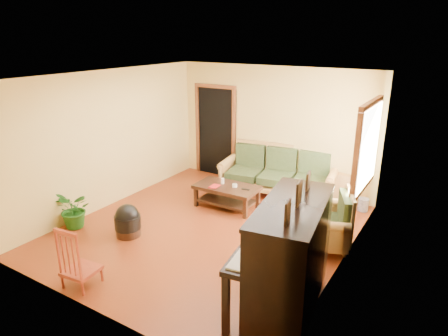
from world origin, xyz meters
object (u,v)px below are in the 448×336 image
Objects in this scene: sofa at (277,172)px; coffee_table at (227,196)px; armchair at (323,218)px; piano at (290,259)px; footstool at (128,224)px; red_chair at (80,256)px; potted_plant at (75,209)px; ceramic_crock at (363,205)px.

sofa is 1.27m from coffee_table.
armchair reaches higher than coffee_table.
armchair is 1.79m from piano.
piano is 3.71× the size of footstool.
sofa is at bearing 64.00° from coffee_table.
armchair is 1.06× the size of red_chair.
coffee_table is at bearing 126.24° from piano.
coffee_table is at bearing 66.44° from footstool.
sofa is 1.91× the size of coffee_table.
potted_plant is at bearing 169.85° from piano.
piano reaches higher than potted_plant.
ceramic_crock is (0.25, 1.67, -0.34)m from armchair.
piano is 2.34× the size of potted_plant.
armchair is at bearing -98.41° from ceramic_crock.
red_chair is 1.80m from potted_plant.
ceramic_crock is at bearing 27.95° from coffee_table.
sofa is at bearing -176.58° from ceramic_crock.
ceramic_crock is at bearing 58.72° from armchair.
coffee_table is at bearing -152.05° from ceramic_crock.
piano is at bearing -72.22° from sofa.
ceramic_crock is (2.30, 1.22, -0.10)m from coffee_table.
sofa is at bearing 111.04° from armchair.
armchair reaches higher than footstool.
armchair is 1.72m from ceramic_crock.
sofa is 3.74m from piano.
coffee_table is 4.89× the size of ceramic_crock.
armchair is 2.16× the size of footstool.
footstool is 0.63× the size of potted_plant.
armchair is at bearing -55.00° from sofa.
ceramic_crock is at bearing 53.27° from red_chair.
armchair reaches higher than ceramic_crock.
armchair is 0.58× the size of piano.
footstool is (-0.81, -1.85, -0.02)m from coffee_table.
armchair is 3.76× the size of ceramic_crock.
red_chair is at bearing -167.97° from piano.
armchair is at bearing 26.04° from footstool.
ceramic_crock is 0.36× the size of potted_plant.
potted_plant is at bearing -164.30° from footstool.
armchair is at bearing 86.62° from piano.
ceramic_crock is at bearing 79.89° from piano.
piano is (0.17, -1.77, 0.24)m from armchair.
armchair is 3.19m from footstool.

